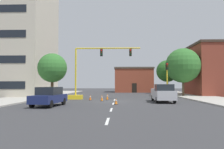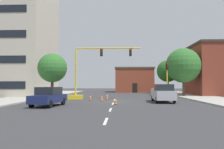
{
  "view_description": "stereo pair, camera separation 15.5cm",
  "coord_description": "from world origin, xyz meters",
  "px_view_note": "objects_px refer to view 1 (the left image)",
  "views": [
    {
      "loc": [
        0.67,
        -26.48,
        2.01
      ],
      "look_at": [
        -0.36,
        3.72,
        3.27
      ],
      "focal_mm": 36.75,
      "sensor_mm": 36.0,
      "label": 1
    },
    {
      "loc": [
        0.83,
        -26.48,
        2.01
      ],
      "look_at": [
        -0.36,
        3.72,
        3.27
      ],
      "focal_mm": 36.75,
      "sensor_mm": 36.0,
      "label": 2
    }
  ],
  "objects_px": {
    "pickup_truck_silver": "(163,93)",
    "traffic_cone_roadside_a": "(102,98)",
    "traffic_cone_roadside_d": "(116,101)",
    "sedan_navy_near_left": "(49,96)",
    "traffic_cone_roadside_b": "(107,97)",
    "tree_right_far": "(167,71)",
    "tree_right_mid": "(183,66)",
    "traffic_signal_gantry": "(85,82)",
    "tree_left_near": "(52,68)",
    "traffic_cone_roadside_c": "(90,98)",
    "traffic_light_pole_right": "(167,72)"
  },
  "relations": [
    {
      "from": "sedan_navy_near_left",
      "to": "tree_right_far",
      "type": "bearing_deg",
      "value": 59.25
    },
    {
      "from": "tree_left_near",
      "to": "traffic_signal_gantry",
      "type": "bearing_deg",
      "value": 12.01
    },
    {
      "from": "traffic_cone_roadside_b",
      "to": "traffic_cone_roadside_c",
      "type": "height_order",
      "value": "traffic_cone_roadside_b"
    },
    {
      "from": "tree_left_near",
      "to": "traffic_cone_roadside_c",
      "type": "height_order",
      "value": "tree_left_near"
    },
    {
      "from": "sedan_navy_near_left",
      "to": "traffic_cone_roadside_a",
      "type": "xyz_separation_m",
      "value": [
        4.29,
        6.48,
        -0.53
      ]
    },
    {
      "from": "tree_right_far",
      "to": "traffic_signal_gantry",
      "type": "bearing_deg",
      "value": -129.1
    },
    {
      "from": "tree_left_near",
      "to": "tree_right_mid",
      "type": "height_order",
      "value": "tree_right_mid"
    },
    {
      "from": "traffic_light_pole_right",
      "to": "traffic_cone_roadside_d",
      "type": "height_order",
      "value": "traffic_light_pole_right"
    },
    {
      "from": "pickup_truck_silver",
      "to": "traffic_cone_roadside_d",
      "type": "height_order",
      "value": "pickup_truck_silver"
    },
    {
      "from": "traffic_cone_roadside_d",
      "to": "traffic_signal_gantry",
      "type": "bearing_deg",
      "value": 119.5
    },
    {
      "from": "tree_right_far",
      "to": "traffic_cone_roadside_d",
      "type": "xyz_separation_m",
      "value": [
        -10.27,
        -25.36,
        -4.4
      ]
    },
    {
      "from": "tree_left_near",
      "to": "traffic_cone_roadside_a",
      "type": "height_order",
      "value": "tree_left_near"
    },
    {
      "from": "traffic_cone_roadside_a",
      "to": "traffic_cone_roadside_d",
      "type": "xyz_separation_m",
      "value": [
        1.75,
        -4.42,
        -0.05
      ]
    },
    {
      "from": "traffic_cone_roadside_c",
      "to": "sedan_navy_near_left",
      "type": "bearing_deg",
      "value": -109.27
    },
    {
      "from": "tree_right_far",
      "to": "sedan_navy_near_left",
      "type": "bearing_deg",
      "value": -120.75
    },
    {
      "from": "pickup_truck_silver",
      "to": "traffic_cone_roadside_a",
      "type": "relative_size",
      "value": 7.49
    },
    {
      "from": "tree_right_mid",
      "to": "tree_right_far",
      "type": "height_order",
      "value": "tree_right_mid"
    },
    {
      "from": "traffic_light_pole_right",
      "to": "traffic_cone_roadside_c",
      "type": "distance_m",
      "value": 10.47
    },
    {
      "from": "sedan_navy_near_left",
      "to": "traffic_cone_roadside_a",
      "type": "bearing_deg",
      "value": 56.47
    },
    {
      "from": "traffic_signal_gantry",
      "to": "pickup_truck_silver",
      "type": "height_order",
      "value": "traffic_signal_gantry"
    },
    {
      "from": "tree_right_mid",
      "to": "traffic_cone_roadside_a",
      "type": "distance_m",
      "value": 16.73
    },
    {
      "from": "traffic_cone_roadside_c",
      "to": "traffic_cone_roadside_a",
      "type": "bearing_deg",
      "value": -40.93
    },
    {
      "from": "pickup_truck_silver",
      "to": "tree_right_far",
      "type": "bearing_deg",
      "value": 77.09
    },
    {
      "from": "traffic_light_pole_right",
      "to": "traffic_cone_roadside_c",
      "type": "bearing_deg",
      "value": -170.77
    },
    {
      "from": "tree_right_far",
      "to": "traffic_cone_roadside_a",
      "type": "distance_m",
      "value": 24.53
    },
    {
      "from": "sedan_navy_near_left",
      "to": "traffic_cone_roadside_b",
      "type": "distance_m",
      "value": 9.79
    },
    {
      "from": "pickup_truck_silver",
      "to": "tree_right_mid",
      "type": "bearing_deg",
      "value": 64.89
    },
    {
      "from": "sedan_navy_near_left",
      "to": "traffic_light_pole_right",
      "type": "bearing_deg",
      "value": 36.86
    },
    {
      "from": "traffic_light_pole_right",
      "to": "tree_left_near",
      "type": "distance_m",
      "value": 14.91
    },
    {
      "from": "traffic_cone_roadside_d",
      "to": "tree_right_mid",
      "type": "bearing_deg",
      "value": 54.24
    },
    {
      "from": "tree_right_far",
      "to": "traffic_cone_roadside_d",
      "type": "distance_m",
      "value": 27.71
    },
    {
      "from": "traffic_signal_gantry",
      "to": "sedan_navy_near_left",
      "type": "bearing_deg",
      "value": -100.63
    },
    {
      "from": "tree_left_near",
      "to": "sedan_navy_near_left",
      "type": "bearing_deg",
      "value": -75.07
    },
    {
      "from": "tree_right_far",
      "to": "sedan_navy_near_left",
      "type": "distance_m",
      "value": 32.12
    },
    {
      "from": "traffic_cone_roadside_c",
      "to": "traffic_cone_roadside_d",
      "type": "distance_m",
      "value": 6.65
    },
    {
      "from": "pickup_truck_silver",
      "to": "sedan_navy_near_left",
      "type": "bearing_deg",
      "value": -155.15
    },
    {
      "from": "tree_left_near",
      "to": "pickup_truck_silver",
      "type": "relative_size",
      "value": 1.1
    },
    {
      "from": "traffic_cone_roadside_a",
      "to": "sedan_navy_near_left",
      "type": "bearing_deg",
      "value": -123.53
    },
    {
      "from": "traffic_cone_roadside_a",
      "to": "traffic_cone_roadside_c",
      "type": "xyz_separation_m",
      "value": [
        -1.56,
        1.35,
        -0.04
      ]
    },
    {
      "from": "traffic_cone_roadside_c",
      "to": "traffic_cone_roadside_d",
      "type": "xyz_separation_m",
      "value": [
        3.3,
        -5.77,
        -0.02
      ]
    },
    {
      "from": "sedan_navy_near_left",
      "to": "traffic_cone_roadside_d",
      "type": "xyz_separation_m",
      "value": [
        6.04,
        2.05,
        -0.59
      ]
    },
    {
      "from": "traffic_cone_roadside_d",
      "to": "sedan_navy_near_left",
      "type": "bearing_deg",
      "value": -161.24
    },
    {
      "from": "traffic_signal_gantry",
      "to": "traffic_cone_roadside_b",
      "type": "relative_size",
      "value": 12.2
    },
    {
      "from": "pickup_truck_silver",
      "to": "traffic_cone_roadside_a",
      "type": "distance_m",
      "value": 7.07
    },
    {
      "from": "traffic_signal_gantry",
      "to": "tree_left_near",
      "type": "height_order",
      "value": "traffic_signal_gantry"
    },
    {
      "from": "traffic_light_pole_right",
      "to": "traffic_cone_roadside_a",
      "type": "distance_m",
      "value": 9.34
    },
    {
      "from": "tree_right_mid",
      "to": "traffic_cone_roadside_b",
      "type": "height_order",
      "value": "tree_right_mid"
    },
    {
      "from": "pickup_truck_silver",
      "to": "traffic_cone_roadside_b",
      "type": "bearing_deg",
      "value": 152.62
    },
    {
      "from": "tree_left_near",
      "to": "tree_right_mid",
      "type": "relative_size",
      "value": 0.77
    },
    {
      "from": "traffic_signal_gantry",
      "to": "tree_right_mid",
      "type": "xyz_separation_m",
      "value": [
        14.85,
        7.22,
        2.73
      ]
    }
  ]
}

